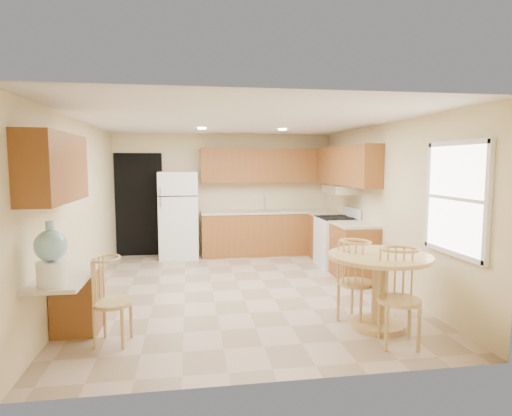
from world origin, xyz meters
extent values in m
plane|color=tan|center=(0.00, 0.00, 0.00)|extent=(5.50, 5.50, 0.00)
cube|color=white|center=(0.00, 0.00, 2.50)|extent=(4.50, 5.50, 0.02)
cube|color=beige|center=(0.00, 2.75, 1.25)|extent=(4.50, 0.02, 2.50)
cube|color=beige|center=(0.00, -2.75, 1.25)|extent=(4.50, 0.02, 2.50)
cube|color=beige|center=(-2.25, 0.00, 1.25)|extent=(0.02, 5.50, 2.50)
cube|color=beige|center=(2.25, 0.00, 1.25)|extent=(0.02, 5.50, 2.50)
cube|color=black|center=(-1.75, 2.73, 1.05)|extent=(0.90, 0.02, 2.10)
cube|color=#935725|center=(0.88, 2.45, 0.43)|extent=(2.75, 0.60, 0.87)
cube|color=beige|center=(0.88, 2.45, 0.89)|extent=(2.75, 0.63, 0.04)
cube|color=#935725|center=(1.95, 1.85, 0.43)|extent=(0.60, 0.59, 0.87)
cube|color=beige|center=(1.95, 1.85, 0.89)|extent=(0.63, 0.59, 0.04)
cube|color=#935725|center=(1.95, 0.40, 0.43)|extent=(0.60, 0.80, 0.87)
cube|color=beige|center=(1.95, 0.40, 0.89)|extent=(0.63, 0.80, 0.04)
cube|color=#935725|center=(0.88, 2.58, 1.85)|extent=(2.75, 0.33, 0.70)
cube|color=#935725|center=(2.08, 1.21, 1.85)|extent=(0.33, 2.42, 0.70)
cube|color=#935725|center=(-2.08, -1.60, 1.85)|extent=(0.33, 1.40, 0.70)
cube|color=silver|center=(0.85, 2.45, 0.91)|extent=(0.78, 0.44, 0.01)
cube|color=silver|center=(2.00, 1.18, 1.42)|extent=(0.50, 0.76, 0.14)
cube|color=#935725|center=(-2.00, -1.32, 0.36)|extent=(0.48, 0.42, 0.72)
cube|color=beige|center=(-2.00, -1.70, 0.75)|extent=(0.50, 1.20, 0.04)
cube|color=white|center=(2.23, -1.85, 1.50)|extent=(0.05, 1.00, 1.20)
cube|color=white|center=(2.22, -1.85, 2.12)|extent=(0.05, 1.10, 0.06)
cube|color=white|center=(2.22, -1.85, 0.88)|extent=(0.05, 1.10, 0.06)
cube|color=white|center=(2.22, -2.38, 1.50)|extent=(0.05, 0.06, 1.28)
cube|color=white|center=(2.22, -1.32, 1.50)|extent=(0.05, 0.06, 1.28)
cylinder|color=white|center=(-0.50, 1.20, 2.48)|extent=(0.14, 0.14, 0.02)
cylinder|color=white|center=(0.90, 1.20, 2.48)|extent=(0.14, 0.14, 0.02)
cube|color=white|center=(-0.95, 2.40, 0.86)|extent=(0.76, 0.71, 1.73)
cube|color=black|center=(-0.95, 2.04, 1.27)|extent=(0.75, 0.01, 0.02)
cube|color=silver|center=(-1.27, 2.03, 1.17)|extent=(0.03, 0.03, 0.18)
cube|color=silver|center=(-1.27, 2.03, 1.37)|extent=(0.03, 0.03, 0.14)
cube|color=white|center=(1.92, 1.18, 0.45)|extent=(0.65, 0.76, 0.90)
cube|color=black|center=(1.92, 1.18, 0.91)|extent=(0.64, 0.75, 0.02)
cube|color=white|center=(2.20, 1.18, 1.00)|extent=(0.06, 0.76, 0.18)
cylinder|color=tan|center=(1.40, -1.71, 0.03)|extent=(0.63, 0.63, 0.07)
cylinder|color=tan|center=(1.40, -1.71, 0.42)|extent=(0.16, 0.16, 0.77)
cylinder|color=tan|center=(1.40, -1.71, 0.84)|extent=(1.16, 1.16, 0.04)
cylinder|color=tan|center=(1.24, -1.46, 0.46)|extent=(0.43, 0.43, 0.04)
cylinder|color=tan|center=(1.08, -1.31, 0.23)|extent=(0.04, 0.04, 0.46)
cylinder|color=tan|center=(1.39, -1.31, 0.23)|extent=(0.04, 0.04, 0.46)
cylinder|color=tan|center=(1.08, -1.62, 0.23)|extent=(0.04, 0.04, 0.46)
cylinder|color=tan|center=(1.39, -1.62, 0.23)|extent=(0.04, 0.04, 0.46)
cylinder|color=tan|center=(1.40, -2.20, 0.48)|extent=(0.45, 0.45, 0.04)
cylinder|color=tan|center=(1.24, -2.04, 0.24)|extent=(0.04, 0.04, 0.48)
cylinder|color=tan|center=(1.56, -2.04, 0.24)|extent=(0.04, 0.04, 0.48)
cylinder|color=tan|center=(1.24, -2.36, 0.24)|extent=(0.04, 0.04, 0.48)
cylinder|color=tan|center=(1.56, -2.36, 0.24)|extent=(0.04, 0.04, 0.48)
cylinder|color=tan|center=(-1.55, -1.69, 0.43)|extent=(0.40, 0.40, 0.04)
cylinder|color=tan|center=(-1.69, -1.54, 0.22)|extent=(0.03, 0.03, 0.43)
cylinder|color=tan|center=(-1.41, -1.54, 0.22)|extent=(0.03, 0.03, 0.43)
cylinder|color=tan|center=(-1.69, -1.83, 0.22)|extent=(0.03, 0.03, 0.43)
cylinder|color=tan|center=(-1.41, -1.83, 0.22)|extent=(0.03, 0.03, 0.43)
cylinder|color=white|center=(-2.00, -2.12, 0.88)|extent=(0.27, 0.27, 0.23)
sphere|color=#88BDD2|center=(-2.00, -2.12, 1.14)|extent=(0.29, 0.29, 0.29)
cylinder|color=#88BDD2|center=(-2.00, -2.12, 1.33)|extent=(0.07, 0.07, 0.08)
camera|label=1|loc=(-0.74, -6.22, 1.90)|focal=30.00mm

